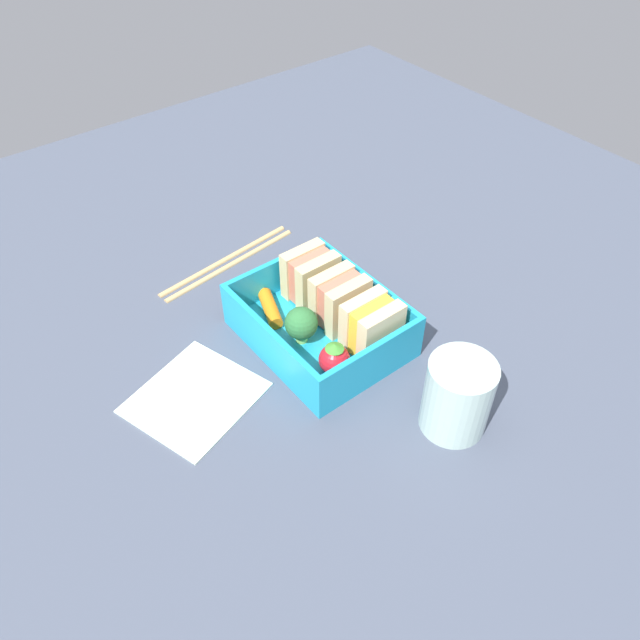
{
  "coord_description": "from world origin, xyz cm",
  "views": [
    {
      "loc": [
        36.89,
        -28.96,
        47.78
      ],
      "look_at": [
        0.0,
        0.0,
        2.7
      ],
      "focal_mm": 35.0,
      "sensor_mm": 36.0,
      "label": 1
    }
  ],
  "objects_px": {
    "sandwich_left": "(310,276)",
    "folded_napkin": "(195,397)",
    "sandwich_center": "(372,327)",
    "broccoli_floret": "(302,324)",
    "strawberry_far_left": "(334,359)",
    "carrot_stick_far_left": "(270,308)",
    "sandwich_center_left": "(340,300)",
    "chopstick_pair": "(228,260)",
    "drinking_glass": "(457,396)"
  },
  "relations": [
    {
      "from": "sandwich_left",
      "to": "folded_napkin",
      "type": "relative_size",
      "value": 0.5
    },
    {
      "from": "sandwich_center_left",
      "to": "folded_napkin",
      "type": "distance_m",
      "value": 0.18
    },
    {
      "from": "sandwich_center_left",
      "to": "chopstick_pair",
      "type": "xyz_separation_m",
      "value": [
        -0.17,
        -0.03,
        -0.04
      ]
    },
    {
      "from": "folded_napkin",
      "to": "broccoli_floret",
      "type": "bearing_deg",
      "value": 84.84
    },
    {
      "from": "folded_napkin",
      "to": "strawberry_far_left",
      "type": "bearing_deg",
      "value": 62.72
    },
    {
      "from": "sandwich_center",
      "to": "strawberry_far_left",
      "type": "distance_m",
      "value": 0.05
    },
    {
      "from": "sandwich_center_left",
      "to": "strawberry_far_left",
      "type": "distance_m",
      "value": 0.07
    },
    {
      "from": "broccoli_floret",
      "to": "drinking_glass",
      "type": "bearing_deg",
      "value": 17.91
    },
    {
      "from": "broccoli_floret",
      "to": "sandwich_center_left",
      "type": "bearing_deg",
      "value": 90.6
    },
    {
      "from": "sandwich_center",
      "to": "carrot_stick_far_left",
      "type": "distance_m",
      "value": 0.12
    },
    {
      "from": "sandwich_left",
      "to": "chopstick_pair",
      "type": "bearing_deg",
      "value": -163.92
    },
    {
      "from": "chopstick_pair",
      "to": "folded_napkin",
      "type": "relative_size",
      "value": 1.69
    },
    {
      "from": "sandwich_center_left",
      "to": "sandwich_center",
      "type": "distance_m",
      "value": 0.05
    },
    {
      "from": "sandwich_left",
      "to": "folded_napkin",
      "type": "xyz_separation_m",
      "value": [
        0.04,
        -0.17,
        -0.04
      ]
    },
    {
      "from": "folded_napkin",
      "to": "carrot_stick_far_left",
      "type": "bearing_deg",
      "value": 109.7
    },
    {
      "from": "sandwich_center",
      "to": "drinking_glass",
      "type": "bearing_deg",
      "value": 1.24
    },
    {
      "from": "sandwich_left",
      "to": "drinking_glass",
      "type": "bearing_deg",
      "value": 0.66
    },
    {
      "from": "sandwich_center_left",
      "to": "sandwich_left",
      "type": "bearing_deg",
      "value": 180.0
    },
    {
      "from": "carrot_stick_far_left",
      "to": "chopstick_pair",
      "type": "relative_size",
      "value": 0.27
    },
    {
      "from": "folded_napkin",
      "to": "sandwich_center",
      "type": "bearing_deg",
      "value": 70.64
    },
    {
      "from": "strawberry_far_left",
      "to": "folded_napkin",
      "type": "height_order",
      "value": "strawberry_far_left"
    },
    {
      "from": "sandwich_left",
      "to": "carrot_stick_far_left",
      "type": "bearing_deg",
      "value": -93.76
    },
    {
      "from": "sandwich_center",
      "to": "folded_napkin",
      "type": "xyz_separation_m",
      "value": [
        -0.06,
        -0.17,
        -0.04
      ]
    },
    {
      "from": "carrot_stick_far_left",
      "to": "drinking_glass",
      "type": "distance_m",
      "value": 0.23
    },
    {
      "from": "sandwich_center",
      "to": "drinking_glass",
      "type": "height_order",
      "value": "drinking_glass"
    },
    {
      "from": "strawberry_far_left",
      "to": "chopstick_pair",
      "type": "bearing_deg",
      "value": 176.13
    },
    {
      "from": "sandwich_center",
      "to": "broccoli_floret",
      "type": "relative_size",
      "value": 1.35
    },
    {
      "from": "carrot_stick_far_left",
      "to": "drinking_glass",
      "type": "xyz_separation_m",
      "value": [
        0.22,
        0.06,
        0.02
      ]
    },
    {
      "from": "carrot_stick_far_left",
      "to": "chopstick_pair",
      "type": "height_order",
      "value": "carrot_stick_far_left"
    },
    {
      "from": "sandwich_center",
      "to": "sandwich_center_left",
      "type": "bearing_deg",
      "value": 180.0
    },
    {
      "from": "sandwich_center_left",
      "to": "carrot_stick_far_left",
      "type": "relative_size",
      "value": 1.09
    },
    {
      "from": "sandwich_center_left",
      "to": "folded_napkin",
      "type": "xyz_separation_m",
      "value": [
        -0.01,
        -0.17,
        -0.04
      ]
    },
    {
      "from": "strawberry_far_left",
      "to": "broccoli_floret",
      "type": "bearing_deg",
      "value": -179.51
    },
    {
      "from": "sandwich_center",
      "to": "broccoli_floret",
      "type": "distance_m",
      "value": 0.07
    },
    {
      "from": "sandwich_left",
      "to": "sandwich_center_left",
      "type": "relative_size",
      "value": 1.0
    },
    {
      "from": "carrot_stick_far_left",
      "to": "broccoli_floret",
      "type": "xyz_separation_m",
      "value": [
        0.05,
        0.0,
        0.02
      ]
    },
    {
      "from": "sandwich_left",
      "to": "broccoli_floret",
      "type": "height_order",
      "value": "sandwich_left"
    },
    {
      "from": "strawberry_far_left",
      "to": "folded_napkin",
      "type": "relative_size",
      "value": 0.33
    },
    {
      "from": "sandwich_left",
      "to": "carrot_stick_far_left",
      "type": "xyz_separation_m",
      "value": [
        -0.0,
        -0.05,
        -0.02
      ]
    },
    {
      "from": "carrot_stick_far_left",
      "to": "sandwich_center",
      "type": "bearing_deg",
      "value": 26.79
    },
    {
      "from": "sandwich_left",
      "to": "strawberry_far_left",
      "type": "bearing_deg",
      "value": -25.83
    },
    {
      "from": "strawberry_far_left",
      "to": "sandwich_left",
      "type": "bearing_deg",
      "value": 154.17
    },
    {
      "from": "carrot_stick_far_left",
      "to": "broccoli_floret",
      "type": "height_order",
      "value": "broccoli_floret"
    },
    {
      "from": "broccoli_floret",
      "to": "carrot_stick_far_left",
      "type": "bearing_deg",
      "value": -177.77
    },
    {
      "from": "broccoli_floret",
      "to": "drinking_glass",
      "type": "distance_m",
      "value": 0.17
    },
    {
      "from": "sandwich_center_left",
      "to": "drinking_glass",
      "type": "relative_size",
      "value": 0.73
    },
    {
      "from": "sandwich_left",
      "to": "sandwich_center_left",
      "type": "height_order",
      "value": "same"
    },
    {
      "from": "drinking_glass",
      "to": "broccoli_floret",
      "type": "bearing_deg",
      "value": -162.09
    },
    {
      "from": "chopstick_pair",
      "to": "sandwich_center",
      "type": "bearing_deg",
      "value": 8.94
    },
    {
      "from": "carrot_stick_far_left",
      "to": "drinking_glass",
      "type": "relative_size",
      "value": 0.67
    }
  ]
}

